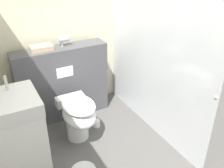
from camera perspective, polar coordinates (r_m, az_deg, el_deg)
The scene contains 8 objects.
wall_back at distance 3.60m, azimuth -7.96°, elevation 13.61°, with size 8.00×0.06×2.50m.
partition_panel at distance 3.52m, azimuth -11.16°, elevation 0.22°, with size 1.25×0.29×1.03m.
shower_glass at distance 3.08m, azimuth 9.37°, elevation 5.78°, with size 0.04×2.00×1.96m.
toilet at distance 3.10m, azimuth -7.81°, elevation -7.30°, with size 0.38×0.64×0.56m.
sink_vanity at distance 2.60m, azimuth -20.22°, elevation -12.45°, with size 0.45×0.52×1.16m.
hair_drier at distance 3.34m, azimuth -10.89°, elevation 10.06°, with size 0.16×0.08×0.14m.
folded_towel at distance 3.28m, azimuth -15.85°, elevation 7.99°, with size 0.28×0.19×0.06m.
spare_toilet_roll at distance 3.46m, azimuth -3.64°, elevation -8.94°, with size 0.10×0.10×0.10m.
Camera 1 is at (-1.23, -1.15, 2.12)m, focal length 40.00 mm.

